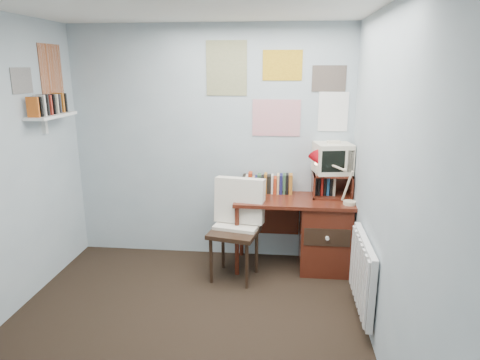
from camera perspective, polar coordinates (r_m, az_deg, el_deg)
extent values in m
plane|color=black|center=(3.52, -8.72, -21.29)|extent=(3.50, 3.50, 0.00)
cube|color=#ACBCC5|center=(4.63, -3.94, 4.68)|extent=(3.00, 0.02, 2.50)
cube|color=#ACBCC5|center=(2.95, 19.75, -2.13)|extent=(0.02, 3.50, 2.50)
cube|color=#572014|center=(4.42, 7.16, -2.68)|extent=(1.20, 0.55, 0.03)
cube|color=#572014|center=(4.57, 11.18, -7.33)|extent=(0.50, 0.50, 0.72)
cylinder|color=#572014|center=(4.35, -0.41, -8.18)|extent=(0.04, 0.04, 0.72)
cylinder|color=#572014|center=(4.78, 0.21, -5.99)|extent=(0.04, 0.04, 0.72)
cube|color=#572014|center=(4.76, 3.96, -5.40)|extent=(0.64, 0.02, 0.30)
cube|color=black|center=(4.25, -0.78, -7.01)|extent=(0.58, 0.57, 0.97)
cube|color=red|center=(4.27, 14.56, -0.32)|extent=(0.31, 0.27, 0.45)
cube|color=#572014|center=(4.51, 12.15, -0.63)|extent=(0.40, 0.30, 0.25)
cube|color=beige|center=(4.47, 12.25, 3.06)|extent=(0.41, 0.39, 0.34)
cube|color=#572014|center=(4.56, 4.16, -0.38)|extent=(0.60, 0.14, 0.22)
cube|color=white|center=(3.74, 16.05, -11.88)|extent=(0.09, 0.80, 0.60)
cube|color=white|center=(4.44, -23.83, 7.85)|extent=(0.20, 0.62, 0.24)
cube|color=white|center=(4.49, 4.95, 12.06)|extent=(1.20, 0.01, 0.90)
cube|color=white|center=(4.46, -25.43, 12.63)|extent=(0.01, 0.70, 0.60)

